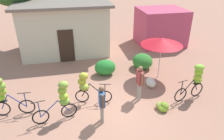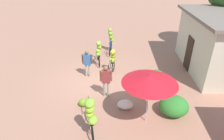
% 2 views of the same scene
% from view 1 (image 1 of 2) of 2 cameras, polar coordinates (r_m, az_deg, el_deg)
% --- Properties ---
extents(ground_plane, '(60.00, 60.00, 0.00)m').
position_cam_1_polar(ground_plane, '(8.92, -1.08, -10.95)').
color(ground_plane, '#A5725C').
extents(building_low, '(5.83, 3.91, 3.29)m').
position_cam_1_polar(building_low, '(14.40, -12.61, 11.20)').
color(building_low, beige).
rests_on(building_low, ground).
extents(shop_pink, '(3.20, 2.80, 2.55)m').
position_cam_1_polar(shop_pink, '(16.02, 12.97, 11.34)').
color(shop_pink, '#BB415F').
rests_on(shop_pink, ground).
extents(hedge_bush_front_left, '(1.14, 0.91, 0.83)m').
position_cam_1_polar(hedge_bush_front_left, '(11.38, -1.87, 0.69)').
color(hedge_bush_front_left, '#28832F').
rests_on(hedge_bush_front_left, ground).
extents(hedge_bush_front_right, '(1.14, 1.22, 0.84)m').
position_cam_1_polar(hedge_bush_front_right, '(12.22, 8.26, 2.39)').
color(hedge_bush_front_right, '#2F802F').
rests_on(hedge_bush_front_right, ground).
extents(market_umbrella, '(2.09, 2.09, 2.18)m').
position_cam_1_polar(market_umbrella, '(10.77, 13.34, 7.55)').
color(market_umbrella, beige).
rests_on(market_umbrella, ground).
extents(bicycle_leftmost, '(1.61, 0.44, 1.74)m').
position_cam_1_polar(bicycle_leftmost, '(9.11, -27.33, -5.78)').
color(bicycle_leftmost, black).
rests_on(bicycle_leftmost, ground).
extents(bicycle_near_pile, '(1.69, 0.49, 1.65)m').
position_cam_1_polar(bicycle_near_pile, '(8.20, -13.60, -7.51)').
color(bicycle_near_pile, black).
rests_on(bicycle_near_pile, ground).
extents(bicycle_center_loaded, '(1.59, 0.50, 1.46)m').
position_cam_1_polar(bicycle_center_loaded, '(8.99, -7.02, -4.23)').
color(bicycle_center_loaded, black).
rests_on(bicycle_center_loaded, ground).
extents(bicycle_by_shop, '(1.59, 0.54, 1.65)m').
position_cam_1_polar(bicycle_by_shop, '(9.88, 21.80, -2.13)').
color(bicycle_by_shop, black).
rests_on(bicycle_by_shop, ground).
extents(banana_pile_on_ground, '(0.61, 0.72, 0.36)m').
position_cam_1_polar(banana_pile_on_ground, '(9.14, 13.59, -9.60)').
color(banana_pile_on_ground, '#83B129').
rests_on(banana_pile_on_ground, ground).
extents(produce_sack, '(0.44, 0.70, 0.44)m').
position_cam_1_polar(produce_sack, '(10.56, 10.43, -3.31)').
color(produce_sack, silver).
rests_on(produce_sack, ground).
extents(person_vendor, '(0.22, 0.58, 1.63)m').
position_cam_1_polar(person_vendor, '(9.15, 7.53, -2.58)').
color(person_vendor, gray).
rests_on(person_vendor, ground).
extents(person_bystander, '(0.21, 0.58, 1.58)m').
position_cam_1_polar(person_bystander, '(7.83, -2.78, -8.37)').
color(person_bystander, gray).
rests_on(person_bystander, ground).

